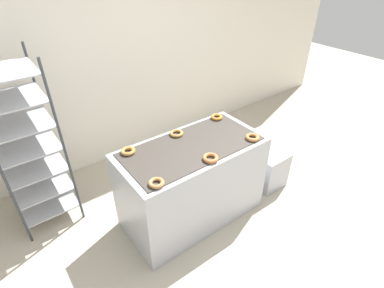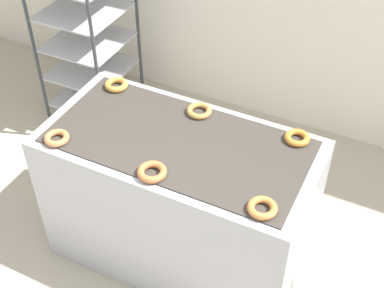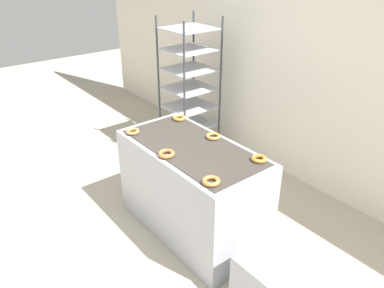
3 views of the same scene
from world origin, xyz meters
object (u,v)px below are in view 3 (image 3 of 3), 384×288
object	(u,v)px
donut_near_right	(211,181)
donut_far_right	(259,159)
baking_rack_cart	(189,88)
donut_near_left	(133,131)
donut_far_left	(179,118)
donut_far_center	(213,136)
fryer_machine	(192,189)
donut_near_center	(166,153)
glaze_bin	(263,284)

from	to	relation	value
donut_near_right	donut_far_right	size ratio (longest dim) A/B	1.05
baking_rack_cart	donut_near_right	size ratio (longest dim) A/B	12.96
donut_near_left	baking_rack_cart	bearing A→B (deg)	119.60
donut_far_left	donut_far_center	bearing A→B (deg)	-0.75
fryer_machine	donut_far_right	xyz separation A→B (m)	(0.52, 0.26, 0.46)
donut_near_left	donut_far_left	world-z (taller)	donut_far_left
donut_near_left	donut_near_right	bearing A→B (deg)	0.80
donut_far_center	donut_far_right	size ratio (longest dim) A/B	1.05
fryer_machine	donut_near_center	world-z (taller)	donut_near_center
fryer_machine	donut_far_right	distance (m)	0.74
donut_near_center	donut_far_left	distance (m)	0.73
donut_near_left	donut_far_left	xyz separation A→B (m)	(0.02, 0.52, 0.00)
fryer_machine	glaze_bin	size ratio (longest dim) A/B	3.15
donut_far_left	donut_far_center	xyz separation A→B (m)	(0.52, -0.01, -0.00)
donut_far_left	donut_near_right	bearing A→B (deg)	-25.45
glaze_bin	donut_far_left	size ratio (longest dim) A/B	3.38
donut_far_left	baking_rack_cart	bearing A→B (deg)	135.90
donut_near_center	donut_far_center	distance (m)	0.51
donut_near_right	donut_far_center	size ratio (longest dim) A/B	0.99
baking_rack_cart	donut_far_right	distance (m)	1.86
baking_rack_cart	donut_near_right	bearing A→B (deg)	-33.90
donut_near_center	glaze_bin	bearing A→B (deg)	6.37
donut_far_right	donut_far_center	bearing A→B (deg)	-178.27
glaze_bin	donut_far_right	bearing A→B (deg)	140.09
fryer_machine	donut_near_left	bearing A→B (deg)	-154.02
baking_rack_cart	glaze_bin	world-z (taller)	baking_rack_cart
fryer_machine	donut_near_left	size ratio (longest dim) A/B	11.11
fryer_machine	baking_rack_cart	distance (m)	1.59
glaze_bin	donut_far_right	xyz separation A→B (m)	(-0.49, 0.41, 0.68)
glaze_bin	donut_far_right	distance (m)	0.93
donut_far_center	donut_near_center	bearing A→B (deg)	-89.92
fryer_machine	donut_near_center	distance (m)	0.53
donut_near_left	donut_far_left	bearing A→B (deg)	87.89
donut_near_right	donut_near_center	bearing A→B (deg)	-178.21
donut_near_right	donut_far_center	xyz separation A→B (m)	(-0.54, 0.49, -0.00)
fryer_machine	donut_far_center	world-z (taller)	donut_far_center
fryer_machine	donut_far_left	world-z (taller)	donut_far_left
baking_rack_cart	donut_near_center	size ratio (longest dim) A/B	12.41
fryer_machine	donut_near_center	size ratio (longest dim) A/B	10.05
baking_rack_cart	donut_near_left	distance (m)	1.37
donut_near_left	donut_far_left	distance (m)	0.52
fryer_machine	baking_rack_cart	xyz separation A→B (m)	(-1.22, 0.93, 0.44)
baking_rack_cart	donut_far_right	xyz separation A→B (m)	(1.74, -0.66, 0.02)
donut_near_center	fryer_machine	bearing A→B (deg)	88.99
glaze_bin	donut_near_center	bearing A→B (deg)	-173.63
glaze_bin	donut_near_right	distance (m)	0.84
glaze_bin	donut_near_center	world-z (taller)	donut_near_center
donut_near_left	donut_far_center	xyz separation A→B (m)	(0.54, 0.51, -0.00)
donut_near_left	donut_far_right	xyz separation A→B (m)	(1.06, 0.53, 0.00)
donut_far_right	donut_near_right	bearing A→B (deg)	-89.01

